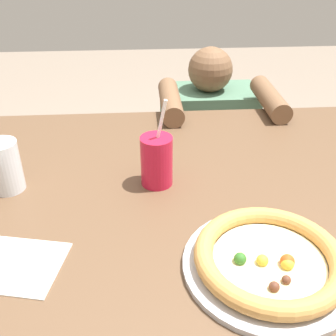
% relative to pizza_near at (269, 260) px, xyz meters
% --- Properties ---
extents(dining_table, '(1.30, 0.91, 0.75)m').
position_rel_pizza_near_xyz_m(dining_table, '(-0.10, 0.29, -0.13)').
color(dining_table, brown).
rests_on(dining_table, ground).
extents(pizza_near, '(0.32, 0.32, 0.05)m').
position_rel_pizza_near_xyz_m(pizza_near, '(0.00, 0.00, 0.00)').
color(pizza_near, '#B7B7BC').
rests_on(pizza_near, dining_table).
extents(drink_cup_colored, '(0.08, 0.08, 0.22)m').
position_rel_pizza_near_xyz_m(drink_cup_colored, '(-0.19, 0.31, 0.04)').
color(drink_cup_colored, red).
rests_on(drink_cup_colored, dining_table).
extents(water_cup_clear, '(0.08, 0.08, 0.13)m').
position_rel_pizza_near_xyz_m(water_cup_clear, '(-0.55, 0.31, 0.04)').
color(water_cup_clear, silver).
rests_on(water_cup_clear, dining_table).
extents(paper_napkin, '(0.19, 0.17, 0.00)m').
position_rel_pizza_near_xyz_m(paper_napkin, '(-0.47, 0.04, -0.02)').
color(paper_napkin, white).
rests_on(paper_napkin, dining_table).
extents(diner_seated, '(0.41, 0.52, 0.90)m').
position_rel_pizza_near_xyz_m(diner_seated, '(0.04, 0.97, -0.37)').
color(diner_seated, '#333847').
rests_on(diner_seated, ground).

